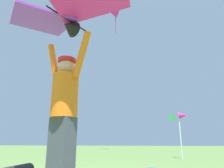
% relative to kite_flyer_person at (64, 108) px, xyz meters
% --- Properties ---
extents(kite_flyer_person, '(0.80, 0.42, 1.92)m').
position_rel_kite_flyer_person_xyz_m(kite_flyer_person, '(0.00, 0.00, 0.00)').
color(kite_flyer_person, '#424751').
rests_on(kite_flyer_person, ground).
extents(held_stunt_kite, '(2.13, 1.38, 0.44)m').
position_rel_kite_flyer_person_xyz_m(held_stunt_kite, '(-0.03, -0.10, 1.34)').
color(held_stunt_kite, black).
extents(distant_kite_magenta_mid_left, '(1.62, 1.65, 2.83)m').
position_rel_kite_flyer_person_xyz_m(distant_kite_magenta_mid_left, '(-4.16, 15.17, 12.10)').
color(distant_kite_magenta_mid_left, '#DB2393').
extents(distant_kite_green_low_left, '(0.87, 0.77, 1.03)m').
position_rel_kite_flyer_person_xyz_m(distant_kite_green_low_left, '(-0.34, 31.71, 3.49)').
color(distant_kite_green_low_left, green).
extents(marker_flag, '(0.30, 0.24, 1.62)m').
position_rel_kite_flyer_person_xyz_m(marker_flag, '(1.38, 5.81, 0.47)').
color(marker_flag, silver).
rests_on(marker_flag, ground).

